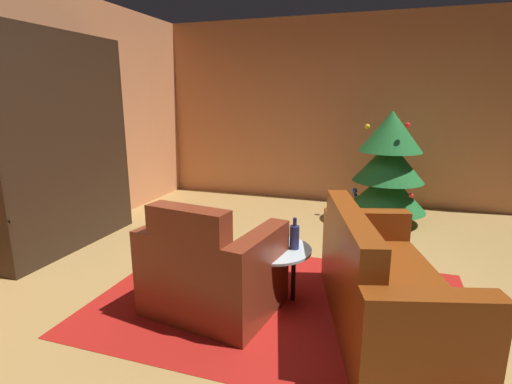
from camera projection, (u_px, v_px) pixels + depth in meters
The scene contains 11 objects.
ground_plane at pixel (297, 292), 3.33m from camera, with size 7.54×7.54×0.00m, color #AA854A.
wall_back at pixel (345, 112), 5.93m from camera, with size 5.81×0.06×2.77m, color #CA7D50.
wall_left at pixel (15, 120), 3.87m from camera, with size 0.06×6.40×2.77m, color #CA7D50.
area_rug at pixel (280, 302), 3.16m from camera, with size 2.91×1.98×0.01m, color #A31914.
bookshelf_unit at pixel (70, 147), 4.24m from camera, with size 0.37×1.73×2.25m.
armchair_red at pixel (211, 271), 3.00m from camera, with size 1.03×0.90×0.89m.
couch_red at pixel (382, 289), 2.76m from camera, with size 1.13×1.77×0.86m.
coffee_table at pixel (273, 254), 3.15m from camera, with size 0.62×0.62×0.43m.
book_stack_on_table at pixel (273, 238), 3.18m from camera, with size 0.19×0.16×0.13m.
bottle_on_table at pixel (294, 237), 3.11m from camera, with size 0.08×0.08×0.26m.
decorated_tree at pixel (389, 166), 5.02m from camera, with size 1.00×1.00×1.45m.
Camera 1 is at (0.61, -2.99, 1.61)m, focal length 27.59 mm.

